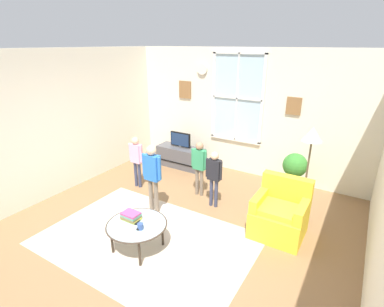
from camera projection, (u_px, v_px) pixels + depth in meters
ground_plane at (162, 241)px, 4.43m from camera, size 5.86×6.60×0.02m
back_wall at (244, 112)px, 6.39m from camera, size 5.26×0.17×2.70m
side_wall_left at (39, 128)px, 5.26m from camera, size 0.12×6.00×2.70m
area_rug at (147, 240)px, 4.43m from camera, size 3.11×2.11×0.01m
tv_stand at (181, 157)px, 7.01m from camera, size 1.14×0.45×0.48m
television at (180, 140)px, 6.85m from camera, size 0.52×0.08×0.36m
armchair at (280, 214)px, 4.50m from camera, size 0.76×0.74×0.87m
coffee_table at (137, 225)px, 4.12m from camera, size 0.86×0.86×0.42m
book_stack at (131, 216)px, 4.20m from camera, size 0.27×0.19×0.11m
cup at (140, 226)px, 3.98m from camera, size 0.08×0.08×0.09m
remote_near_books at (138, 222)px, 4.14m from camera, size 0.08×0.15×0.02m
remote_near_cup at (139, 227)px, 4.03m from camera, size 0.09×0.14×0.02m
person_green_shirt at (199, 163)px, 5.52m from camera, size 0.33×0.15×1.08m
person_pink_shirt at (136, 156)px, 5.86m from camera, size 0.32×0.15×1.06m
person_black_shirt at (214, 173)px, 5.13m from camera, size 0.32×0.14×1.05m
person_blue_shirt at (152, 171)px, 4.91m from camera, size 0.37×0.17×1.23m
potted_plant_by_window at (295, 168)px, 5.63m from camera, size 0.46×0.46×0.83m
floor_lamp at (311, 144)px, 4.48m from camera, size 0.32×0.32×1.61m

